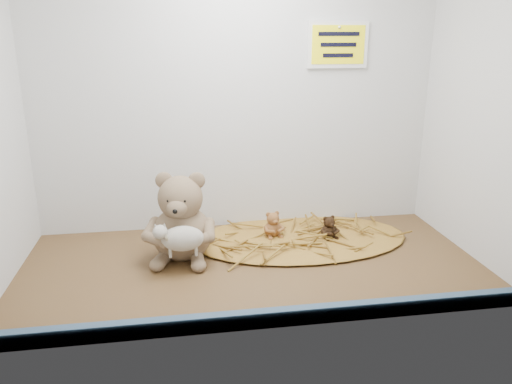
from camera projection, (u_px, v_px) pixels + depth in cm
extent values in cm
cube|color=#422917|center=(253.00, 265.00, 131.18)|extent=(120.00, 60.00, 0.40)
cube|color=silver|center=(237.00, 81.00, 145.83)|extent=(120.00, 0.40, 90.00)
cube|color=silver|center=(486.00, 88.00, 126.56)|extent=(0.40, 60.00, 90.00)
cube|color=#3C5272|center=(273.00, 317.00, 103.52)|extent=(119.28, 2.20, 3.60)
ellipsoid|color=brown|center=(300.00, 238.00, 147.05)|extent=(63.54, 36.89, 1.23)
cube|color=#FEF20D|center=(338.00, 45.00, 146.73)|extent=(16.00, 1.20, 11.00)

